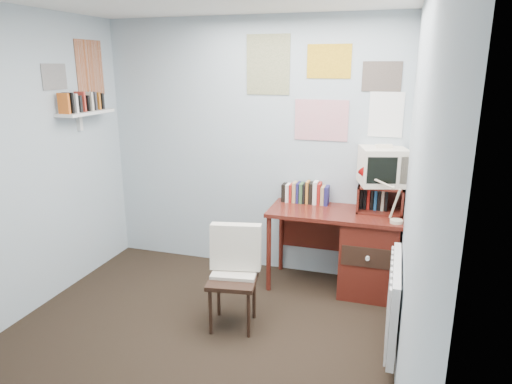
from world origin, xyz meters
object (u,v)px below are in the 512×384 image
at_px(desk_chair, 233,281).
at_px(radiator, 394,302).
at_px(desk, 363,250).
at_px(wall_shelf, 86,113).
at_px(crt_tv, 383,165).
at_px(desk_lamp, 398,201).
at_px(tv_riser, 380,198).

bearing_deg(desk_chair, radiator, -9.17).
xyz_separation_m(desk, wall_shelf, (-2.57, -0.38, 1.21)).
bearing_deg(crt_tv, desk_lamp, -78.79).
relative_size(desk_chair, desk_lamp, 2.05).
bearing_deg(desk, desk_lamp, -33.68).
distance_m(radiator, wall_shelf, 3.15).
distance_m(desk_chair, radiator, 1.23).
bearing_deg(desk_lamp, desk, 144.18).
height_order(crt_tv, radiator, crt_tv).
relative_size(crt_tv, radiator, 0.48).
bearing_deg(crt_tv, wall_shelf, 175.39).
bearing_deg(crt_tv, tv_riser, -92.17).
height_order(tv_riser, crt_tv, crt_tv).
bearing_deg(wall_shelf, radiator, -10.89).
xyz_separation_m(desk_chair, desk_lamp, (1.21, 0.74, 0.56)).
relative_size(crt_tv, wall_shelf, 0.62).
bearing_deg(tv_riser, crt_tv, 103.20).
bearing_deg(tv_riser, desk, -137.04).
xyz_separation_m(tv_riser, radiator, (0.17, -1.04, -0.47)).
bearing_deg(desk, radiator, -72.76).
bearing_deg(radiator, wall_shelf, 169.11).
relative_size(desk_chair, tv_riser, 1.99).
distance_m(desk_chair, wall_shelf, 2.11).
relative_size(desk, desk_chair, 1.51).
distance_m(desk, wall_shelf, 2.87).
height_order(desk_chair, desk_lamp, desk_lamp).
bearing_deg(tv_riser, wall_shelf, -169.68).
bearing_deg(desk_lamp, radiator, -90.61).
bearing_deg(wall_shelf, crt_tv, 10.75).
distance_m(desk, tv_riser, 0.51).
xyz_separation_m(desk_lamp, crt_tv, (-0.15, 0.31, 0.24)).
bearing_deg(tv_riser, radiator, -80.72).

